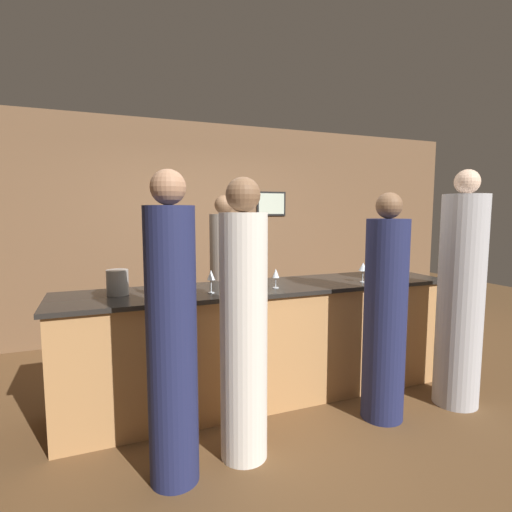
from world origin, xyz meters
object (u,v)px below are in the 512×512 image
object	(u,v)px
guest_2	(460,298)
ice_bucket	(118,282)
guest_3	(385,316)
guest_0	(172,339)
guest_1	(244,329)
wine_bottle_0	(156,282)
bartender	(225,288)

from	to	relation	value
guest_2	ice_bucket	size ratio (longest dim) A/B	10.13
ice_bucket	guest_3	bearing A→B (deg)	-21.36
guest_0	guest_1	size ratio (longest dim) A/B	1.01
wine_bottle_0	guest_2	bearing A→B (deg)	-14.61
wine_bottle_0	guest_1	bearing A→B (deg)	-54.84
guest_3	guest_2	bearing A→B (deg)	-3.36
guest_0	guest_1	distance (m)	0.48
guest_0	guest_2	bearing A→B (deg)	2.27
guest_1	guest_2	bearing A→B (deg)	0.81
guest_0	ice_bucket	distance (m)	0.95
bartender	wine_bottle_0	size ratio (longest dim) A/B	6.07
wine_bottle_0	ice_bucket	size ratio (longest dim) A/B	1.52
guest_1	wine_bottle_0	bearing A→B (deg)	125.16
guest_3	guest_0	bearing A→B (deg)	-175.25
guest_2	wine_bottle_0	distance (m)	2.49
wine_bottle_0	ice_bucket	world-z (taller)	wine_bottle_0
guest_0	guest_2	world-z (taller)	guest_2
bartender	guest_1	bearing A→B (deg)	77.14
bartender	guest_3	distance (m)	1.71
guest_2	wine_bottle_0	world-z (taller)	guest_2
wine_bottle_0	ice_bucket	distance (m)	0.32
guest_0	guest_3	xyz separation A→B (m)	(1.68, 0.14, -0.06)
guest_0	ice_bucket	bearing A→B (deg)	105.82
bartender	guest_0	xyz separation A→B (m)	(-0.83, -1.63, 0.04)
wine_bottle_0	ice_bucket	bearing A→B (deg)	147.45
guest_0	ice_bucket	world-z (taller)	guest_0
bartender	guest_2	xyz separation A→B (m)	(1.59, -1.53, 0.07)
bartender	wine_bottle_0	xyz separation A→B (m)	(-0.82, -0.91, 0.27)
guest_0	guest_1	bearing A→B (deg)	8.17
guest_2	guest_3	world-z (taller)	guest_2
guest_0	wine_bottle_0	bearing A→B (deg)	88.65
bartender	guest_2	world-z (taller)	guest_2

